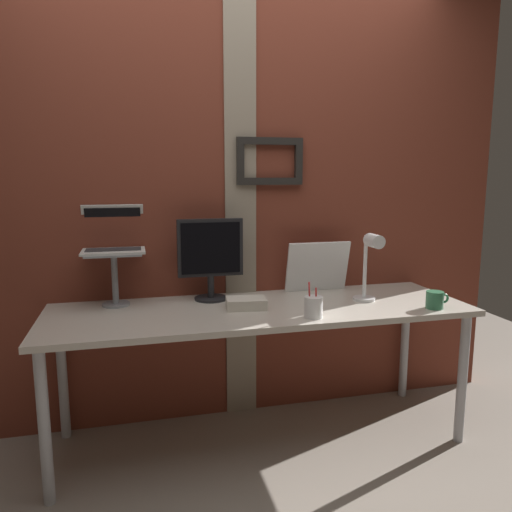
{
  "coord_description": "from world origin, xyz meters",
  "views": [
    {
      "loc": [
        -0.5,
        -2.36,
        1.4
      ],
      "look_at": [
        0.11,
        0.07,
        0.98
      ],
      "focal_mm": 34.14,
      "sensor_mm": 36.0,
      "label": 1
    }
  ],
  "objects_px": {
    "monitor": "(210,253)",
    "pen_cup": "(313,307)",
    "laptop": "(113,238)",
    "desk_lamp": "(370,260)",
    "whiteboard_panel": "(318,267)",
    "coffee_mug": "(435,300)"
  },
  "relations": [
    {
      "from": "monitor",
      "to": "pen_cup",
      "type": "bearing_deg",
      "value": -47.61
    },
    {
      "from": "laptop",
      "to": "desk_lamp",
      "type": "relative_size",
      "value": 0.85
    },
    {
      "from": "laptop",
      "to": "whiteboard_panel",
      "type": "xyz_separation_m",
      "value": [
        1.13,
        -0.04,
        -0.2
      ]
    },
    {
      "from": "whiteboard_panel",
      "to": "desk_lamp",
      "type": "relative_size",
      "value": 1.0
    },
    {
      "from": "pen_cup",
      "to": "whiteboard_panel",
      "type": "bearing_deg",
      "value": 66.79
    },
    {
      "from": "desk_lamp",
      "to": "coffee_mug",
      "type": "xyz_separation_m",
      "value": [
        0.27,
        -0.19,
        -0.19
      ]
    },
    {
      "from": "laptop",
      "to": "monitor",
      "type": "bearing_deg",
      "value": -8.63
    },
    {
      "from": "pen_cup",
      "to": "coffee_mug",
      "type": "distance_m",
      "value": 0.66
    },
    {
      "from": "laptop",
      "to": "whiteboard_panel",
      "type": "bearing_deg",
      "value": -1.97
    },
    {
      "from": "monitor",
      "to": "whiteboard_panel",
      "type": "height_order",
      "value": "monitor"
    },
    {
      "from": "desk_lamp",
      "to": "pen_cup",
      "type": "bearing_deg",
      "value": -154.11
    },
    {
      "from": "desk_lamp",
      "to": "coffee_mug",
      "type": "relative_size",
      "value": 2.97
    },
    {
      "from": "pen_cup",
      "to": "coffee_mug",
      "type": "relative_size",
      "value": 1.39
    },
    {
      "from": "coffee_mug",
      "to": "laptop",
      "type": "bearing_deg",
      "value": 161.27
    },
    {
      "from": "desk_lamp",
      "to": "coffee_mug",
      "type": "height_order",
      "value": "desk_lamp"
    },
    {
      "from": "whiteboard_panel",
      "to": "desk_lamp",
      "type": "height_order",
      "value": "desk_lamp"
    },
    {
      "from": "coffee_mug",
      "to": "desk_lamp",
      "type": "bearing_deg",
      "value": 145.82
    },
    {
      "from": "coffee_mug",
      "to": "monitor",
      "type": "bearing_deg",
      "value": 156.92
    },
    {
      "from": "whiteboard_panel",
      "to": "coffee_mug",
      "type": "xyz_separation_m",
      "value": [
        0.44,
        -0.49,
        -0.1
      ]
    },
    {
      "from": "monitor",
      "to": "pen_cup",
      "type": "distance_m",
      "value": 0.65
    },
    {
      "from": "laptop",
      "to": "whiteboard_panel",
      "type": "relative_size",
      "value": 0.85
    },
    {
      "from": "monitor",
      "to": "desk_lamp",
      "type": "height_order",
      "value": "monitor"
    }
  ]
}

